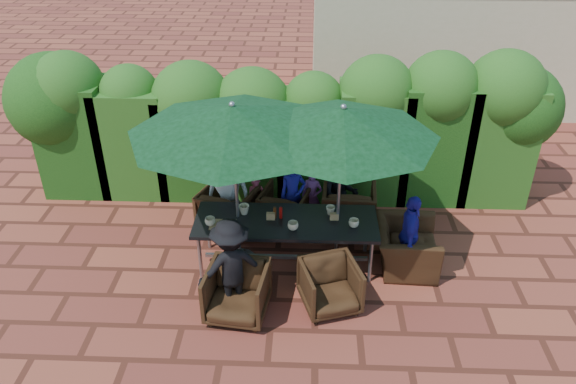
{
  "coord_description": "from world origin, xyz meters",
  "views": [
    {
      "loc": [
        0.43,
        -6.22,
        5.07
      ],
      "look_at": [
        0.16,
        0.4,
        1.11
      ],
      "focal_mm": 35.0,
      "sensor_mm": 36.0,
      "label": 1
    }
  ],
  "objects_px": {
    "chair_near_left": "(237,290)",
    "chair_end_right": "(407,240)",
    "chair_far_mid": "(285,207)",
    "umbrella_right": "(343,123)",
    "chair_far_right": "(349,204)",
    "umbrella_left": "(233,120)",
    "chair_near_right": "(330,284)",
    "dining_table": "(286,225)",
    "chair_far_left": "(228,208)"
  },
  "relations": [
    {
      "from": "umbrella_left",
      "to": "chair_near_right",
      "type": "bearing_deg",
      "value": -36.14
    },
    {
      "from": "chair_far_left",
      "to": "chair_near_left",
      "type": "bearing_deg",
      "value": 121.86
    },
    {
      "from": "umbrella_left",
      "to": "chair_far_mid",
      "type": "relative_size",
      "value": 3.78
    },
    {
      "from": "dining_table",
      "to": "chair_near_right",
      "type": "bearing_deg",
      "value": -54.79
    },
    {
      "from": "dining_table",
      "to": "chair_near_right",
      "type": "relative_size",
      "value": 3.52
    },
    {
      "from": "chair_far_mid",
      "to": "chair_end_right",
      "type": "xyz_separation_m",
      "value": [
        1.77,
        -0.91,
        0.07
      ]
    },
    {
      "from": "dining_table",
      "to": "chair_far_mid",
      "type": "relative_size",
      "value": 3.49
    },
    {
      "from": "chair_far_right",
      "to": "chair_near_left",
      "type": "height_order",
      "value": "chair_far_right"
    },
    {
      "from": "chair_end_right",
      "to": "umbrella_left",
      "type": "bearing_deg",
      "value": 91.71
    },
    {
      "from": "chair_far_left",
      "to": "chair_far_right",
      "type": "height_order",
      "value": "chair_far_right"
    },
    {
      "from": "chair_far_left",
      "to": "chair_far_right",
      "type": "relative_size",
      "value": 0.96
    },
    {
      "from": "dining_table",
      "to": "chair_far_left",
      "type": "height_order",
      "value": "chair_far_left"
    },
    {
      "from": "chair_far_mid",
      "to": "chair_near_left",
      "type": "height_order",
      "value": "chair_near_left"
    },
    {
      "from": "umbrella_left",
      "to": "chair_far_right",
      "type": "relative_size",
      "value": 3.3
    },
    {
      "from": "chair_far_left",
      "to": "chair_end_right",
      "type": "xyz_separation_m",
      "value": [
        2.64,
        -0.81,
        0.03
      ]
    },
    {
      "from": "dining_table",
      "to": "chair_end_right",
      "type": "height_order",
      "value": "chair_end_right"
    },
    {
      "from": "umbrella_right",
      "to": "chair_far_right",
      "type": "relative_size",
      "value": 3.0
    },
    {
      "from": "umbrella_right",
      "to": "chair_far_right",
      "type": "height_order",
      "value": "umbrella_right"
    },
    {
      "from": "chair_near_left",
      "to": "chair_end_right",
      "type": "xyz_separation_m",
      "value": [
        2.28,
        1.1,
        0.04
      ]
    },
    {
      "from": "dining_table",
      "to": "chair_far_mid",
      "type": "height_order",
      "value": "dining_table"
    },
    {
      "from": "chair_near_right",
      "to": "chair_end_right",
      "type": "distance_m",
      "value": 1.42
    },
    {
      "from": "dining_table",
      "to": "chair_far_left",
      "type": "bearing_deg",
      "value": 137.72
    },
    {
      "from": "chair_far_left",
      "to": "chair_far_mid",
      "type": "relative_size",
      "value": 1.1
    },
    {
      "from": "dining_table",
      "to": "chair_far_mid",
      "type": "distance_m",
      "value": 1.0
    },
    {
      "from": "chair_far_mid",
      "to": "chair_far_right",
      "type": "bearing_deg",
      "value": -161.65
    },
    {
      "from": "dining_table",
      "to": "umbrella_left",
      "type": "xyz_separation_m",
      "value": [
        -0.68,
        0.08,
        1.54
      ]
    },
    {
      "from": "dining_table",
      "to": "umbrella_right",
      "type": "distance_m",
      "value": 1.7
    },
    {
      "from": "chair_near_right",
      "to": "chair_end_right",
      "type": "height_order",
      "value": "chair_end_right"
    },
    {
      "from": "dining_table",
      "to": "chair_end_right",
      "type": "distance_m",
      "value": 1.73
    },
    {
      "from": "dining_table",
      "to": "chair_far_right",
      "type": "distance_m",
      "value": 1.39
    },
    {
      "from": "chair_far_mid",
      "to": "chair_far_right",
      "type": "xyz_separation_m",
      "value": [
        1.0,
        0.04,
        0.05
      ]
    },
    {
      "from": "chair_near_left",
      "to": "chair_end_right",
      "type": "distance_m",
      "value": 2.53
    },
    {
      "from": "umbrella_left",
      "to": "umbrella_right",
      "type": "relative_size",
      "value": 1.1
    },
    {
      "from": "dining_table",
      "to": "chair_near_right",
      "type": "height_order",
      "value": "dining_table"
    },
    {
      "from": "chair_far_left",
      "to": "chair_near_right",
      "type": "xyz_separation_m",
      "value": [
        1.54,
        -1.71,
        -0.04
      ]
    },
    {
      "from": "umbrella_right",
      "to": "chair_near_left",
      "type": "distance_m",
      "value": 2.5
    },
    {
      "from": "chair_far_left",
      "to": "chair_end_right",
      "type": "height_order",
      "value": "chair_end_right"
    },
    {
      "from": "umbrella_left",
      "to": "chair_near_left",
      "type": "relative_size",
      "value": 3.57
    },
    {
      "from": "dining_table",
      "to": "chair_end_right",
      "type": "relative_size",
      "value": 2.58
    },
    {
      "from": "chair_near_left",
      "to": "chair_end_right",
      "type": "relative_size",
      "value": 0.78
    },
    {
      "from": "chair_far_mid",
      "to": "chair_far_right",
      "type": "relative_size",
      "value": 0.87
    },
    {
      "from": "chair_far_mid",
      "to": "dining_table",
      "type": "bearing_deg",
      "value": 109.72
    },
    {
      "from": "chair_near_right",
      "to": "chair_far_mid",
      "type": "bearing_deg",
      "value": 92.72
    },
    {
      "from": "umbrella_left",
      "to": "chair_far_left",
      "type": "height_order",
      "value": "umbrella_left"
    },
    {
      "from": "chair_far_mid",
      "to": "chair_near_right",
      "type": "height_order",
      "value": "chair_far_mid"
    },
    {
      "from": "dining_table",
      "to": "umbrella_right",
      "type": "relative_size",
      "value": 1.02
    },
    {
      "from": "chair_far_mid",
      "to": "chair_far_right",
      "type": "distance_m",
      "value": 1.0
    },
    {
      "from": "chair_end_right",
      "to": "umbrella_right",
      "type": "bearing_deg",
      "value": 91.89
    },
    {
      "from": "chair_near_left",
      "to": "chair_near_right",
      "type": "xyz_separation_m",
      "value": [
        1.18,
        0.2,
        -0.03
      ]
    },
    {
      "from": "chair_near_left",
      "to": "umbrella_left",
      "type": "bearing_deg",
      "value": 102.79
    }
  ]
}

